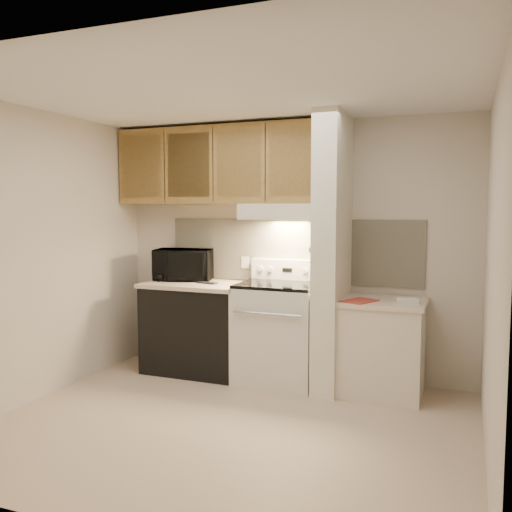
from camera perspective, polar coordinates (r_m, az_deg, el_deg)
The scene contains 50 objects.
floor at distance 4.34m, azimuth -2.77°, elevation -17.41°, with size 3.60×3.60×0.00m, color #C8AF94.
ceiling at distance 4.10m, azimuth -2.92°, elevation 16.93°, with size 3.60×3.60×0.00m, color white.
wall_back at distance 5.43m, azimuth 3.65°, elevation 0.73°, with size 3.60×0.02×2.50m, color beige.
wall_left at distance 5.04m, azimuth -21.87°, elevation 0.06°, with size 0.02×3.00×2.50m, color beige.
wall_right at distance 3.68m, azimuth 23.65°, elevation -1.69°, with size 0.02×3.00×2.50m, color beige.
backsplash at distance 5.42m, azimuth 3.61°, elevation 0.57°, with size 2.60×0.02×0.63m, color beige.
range_body at distance 5.22m, azimuth 2.44°, elevation -8.21°, with size 0.76×0.65×0.92m, color silver.
oven_window at distance 4.92m, azimuth 1.23°, elevation -8.54°, with size 0.50×0.01×0.30m, color black.
oven_handle at distance 4.84m, azimuth 1.08°, elevation -6.11°, with size 0.02×0.02×0.65m, color silver.
cooktop at distance 5.14m, azimuth 2.46°, elevation -3.04°, with size 0.74×0.64×0.03m, color black.
range_backguard at distance 5.39m, azimuth 3.44°, elevation -1.43°, with size 0.76×0.08×0.20m, color silver.
range_display at distance 5.35m, azimuth 3.30°, elevation -1.48°, with size 0.10×0.01×0.04m, color black.
range_knob_left_outer at distance 5.44m, azimuth 0.49°, elevation -1.36°, with size 0.05×0.05×0.02m, color silver.
range_knob_left_inner at distance 5.40m, azimuth 1.48°, elevation -1.41°, with size 0.05×0.05×0.02m, color silver.
range_knob_right_inner at distance 5.29m, azimuth 5.15°, elevation -1.56°, with size 0.05×0.05×0.02m, color silver.
range_knob_right_outer at distance 5.27m, azimuth 6.19°, elevation -1.60°, with size 0.05×0.05×0.02m, color silver.
dishwasher_front at distance 5.58m, azimuth -6.20°, elevation -7.65°, with size 1.00×0.63×0.87m, color black.
left_countertop at distance 5.49m, azimuth -6.24°, elevation -3.01°, with size 1.04×0.67×0.04m, color beige.
spoon_rest at distance 5.41m, azimuth -5.15°, elevation -2.83°, with size 0.22×0.07×0.01m, color black.
teal_jar at distance 5.74m, azimuth -8.90°, elevation -1.96°, with size 0.10×0.10×0.11m, color #2A5E56.
outlet at distance 5.58m, azimuth -1.14°, elevation -0.69°, with size 0.08×0.01×0.12m, color beige.
microwave at distance 5.70m, azimuth -7.57°, elevation -0.89°, with size 0.59×0.40×0.32m, color black.
partition_pillar at distance 4.96m, azimuth 8.04°, elevation 0.29°, with size 0.22×0.70×2.50m, color white.
pillar_trim at distance 4.98m, azimuth 6.75°, elevation 0.90°, with size 0.01×0.70×0.04m, color olive.
knife_strip at distance 4.93m, azimuth 6.54°, elevation 1.10°, with size 0.02×0.42×0.04m, color black.
knife_blade_a at distance 4.79m, azimuth 5.91°, elevation -0.21°, with size 0.01×0.04×0.16m, color silver.
knife_handle_a at distance 4.76m, azimuth 5.87°, elevation 1.57°, with size 0.02×0.02×0.10m, color black.
knife_blade_b at distance 4.86m, azimuth 6.13°, elevation -0.25°, with size 0.01×0.04×0.18m, color silver.
knife_handle_b at distance 4.84m, azimuth 6.12°, elevation 1.62°, with size 0.02×0.02×0.10m, color black.
knife_blade_c at distance 4.94m, azimuth 6.37°, elevation -0.29°, with size 0.01×0.04×0.20m, color silver.
knife_handle_c at distance 4.94m, azimuth 6.44°, elevation 1.69°, with size 0.02×0.02×0.10m, color black.
knife_blade_d at distance 5.03m, azimuth 6.67°, elevation 0.03°, with size 0.01×0.04×0.16m, color silver.
knife_handle_d at distance 5.00m, azimuth 6.61°, elevation 1.72°, with size 0.02×0.02×0.10m, color black.
knife_blade_e at distance 5.10m, azimuth 6.85°, elevation -0.02°, with size 0.01×0.04×0.18m, color silver.
knife_handle_e at distance 5.09m, azimuth 6.89°, elevation 1.78°, with size 0.02×0.02×0.10m, color black.
oven_mitt at distance 5.16m, azimuth 7.04°, elevation -0.24°, with size 0.03×0.10×0.23m, color slate.
right_cab_base at distance 5.01m, azimuth 13.12°, elevation -9.55°, with size 0.70×0.60×0.81m, color beige.
right_countertop at distance 4.92m, azimuth 13.21°, elevation -4.75°, with size 0.74×0.64×0.04m, color beige.
red_folder at distance 4.80m, azimuth 10.83°, elevation -4.65°, with size 0.22×0.30×0.01m, color #B73B2D.
white_box at distance 4.79m, azimuth 15.67°, elevation -4.56°, with size 0.16×0.11×0.04m, color white.
range_hood at distance 5.20m, azimuth 2.93°, elevation 4.69°, with size 0.78×0.44×0.15m, color beige.
hood_lip at distance 5.01m, azimuth 2.17°, elevation 4.16°, with size 0.78×0.04×0.06m, color beige.
upper_cabinets at distance 5.52m, azimuth -3.81°, elevation 9.48°, with size 2.18×0.33×0.77m, color olive.
cab_door_a at distance 5.78m, azimuth -11.95°, elevation 9.18°, with size 0.46×0.01×0.63m, color olive.
cab_gap_a at distance 5.63m, azimuth -9.61°, elevation 9.33°, with size 0.01×0.01×0.73m, color black.
cab_door_b at distance 5.50m, azimuth -7.13°, elevation 9.47°, with size 0.46×0.01×0.63m, color olive.
cab_gap_b at distance 5.37m, azimuth -4.54°, elevation 9.60°, with size 0.01×0.01×0.73m, color black.
cab_door_c at distance 5.26m, azimuth -1.83°, elevation 9.71°, with size 0.46×0.01×0.63m, color olive.
cab_gap_c at distance 5.16m, azimuth 0.99°, elevation 9.80°, with size 0.01×0.01×0.73m, color black.
cab_door_d at distance 5.07m, azimuth 3.93°, elevation 9.88°, with size 0.46×0.01×0.63m, color olive.
Camera 1 is at (1.64, -3.66, 1.65)m, focal length 38.00 mm.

